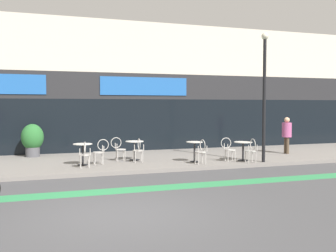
# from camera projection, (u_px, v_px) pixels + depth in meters

# --- Properties ---
(ground_plane) EXTENTS (120.00, 120.00, 0.00)m
(ground_plane) POSITION_uv_depth(u_px,v_px,m) (121.00, 215.00, 7.99)
(ground_plane) COLOR #424244
(sidewalk_slab) EXTENTS (40.00, 5.50, 0.12)m
(sidewalk_slab) POSITION_uv_depth(u_px,v_px,m) (81.00, 163.00, 14.84)
(sidewalk_slab) COLOR slate
(sidewalk_slab) RESTS_ON ground
(storefront_facade) EXTENTS (40.00, 4.06, 6.11)m
(storefront_facade) POSITION_uv_depth(u_px,v_px,m) (70.00, 89.00, 19.14)
(storefront_facade) COLOR beige
(storefront_facade) RESTS_ON ground
(bike_lane_stripe) EXTENTS (36.00, 0.70, 0.01)m
(bike_lane_stripe) POSITION_uv_depth(u_px,v_px,m) (103.00, 192.00, 10.11)
(bike_lane_stripe) COLOR #2D844C
(bike_lane_stripe) RESTS_ON ground
(bistro_table_0) EXTENTS (0.67, 0.67, 0.76)m
(bistro_table_0) POSITION_uv_depth(u_px,v_px,m) (83.00, 150.00, 13.82)
(bistro_table_0) COLOR black
(bistro_table_0) RESTS_ON sidewalk_slab
(bistro_table_1) EXTENTS (0.69, 0.69, 0.74)m
(bistro_table_1) POSITION_uv_depth(u_px,v_px,m) (135.00, 147.00, 15.08)
(bistro_table_1) COLOR black
(bistro_table_1) RESTS_ON sidewalk_slab
(bistro_table_2) EXTENTS (0.61, 0.61, 0.76)m
(bistro_table_2) POSITION_uv_depth(u_px,v_px,m) (195.00, 148.00, 14.62)
(bistro_table_2) COLOR black
(bistro_table_2) RESTS_ON sidewalk_slab
(bistro_table_3) EXTENTS (0.69, 0.69, 0.72)m
(bistro_table_3) POSITION_uv_depth(u_px,v_px,m) (243.00, 147.00, 14.96)
(bistro_table_3) COLOR black
(bistro_table_3) RESTS_ON sidewalk_slab
(cafe_chair_0_near) EXTENTS (0.42, 0.58, 0.90)m
(cafe_chair_0_near) POSITION_uv_depth(u_px,v_px,m) (85.00, 153.00, 13.23)
(cafe_chair_0_near) COLOR #B7B2AD
(cafe_chair_0_near) RESTS_ON sidewalk_slab
(cafe_chair_0_side) EXTENTS (0.58, 0.41, 0.90)m
(cafe_chair_0_side) POSITION_uv_depth(u_px,v_px,m) (100.00, 150.00, 14.02)
(cafe_chair_0_side) COLOR #B7B2AD
(cafe_chair_0_side) RESTS_ON sidewalk_slab
(cafe_chair_1_near) EXTENTS (0.42, 0.59, 0.90)m
(cafe_chair_1_near) POSITION_uv_depth(u_px,v_px,m) (139.00, 149.00, 14.49)
(cafe_chair_1_near) COLOR #B7B2AD
(cafe_chair_1_near) RESTS_ON sidewalk_slab
(cafe_chair_1_side) EXTENTS (0.58, 0.41, 0.90)m
(cafe_chair_1_side) POSITION_uv_depth(u_px,v_px,m) (119.00, 147.00, 14.89)
(cafe_chair_1_side) COLOR #B7B2AD
(cafe_chair_1_side) RESTS_ON sidewalk_slab
(cafe_chair_2_near) EXTENTS (0.42, 0.58, 0.90)m
(cafe_chair_2_near) POSITION_uv_depth(u_px,v_px,m) (201.00, 150.00, 14.03)
(cafe_chair_2_near) COLOR #B7B2AD
(cafe_chair_2_near) RESTS_ON sidewalk_slab
(cafe_chair_3_near) EXTENTS (0.43, 0.59, 0.90)m
(cafe_chair_3_near) POSITION_uv_depth(u_px,v_px,m) (252.00, 149.00, 14.37)
(cafe_chair_3_near) COLOR #B7B2AD
(cafe_chair_3_near) RESTS_ON sidewalk_slab
(cafe_chair_3_side) EXTENTS (0.59, 0.44, 0.90)m
(cafe_chair_3_side) POSITION_uv_depth(u_px,v_px,m) (228.00, 148.00, 14.76)
(cafe_chair_3_side) COLOR #B7B2AD
(cafe_chair_3_side) RESTS_ON sidewalk_slab
(planter_pot) EXTENTS (0.90, 0.90, 1.35)m
(planter_pot) POSITION_uv_depth(u_px,v_px,m) (32.00, 139.00, 16.12)
(planter_pot) COLOR #4C4C51
(planter_pot) RESTS_ON sidewalk_slab
(lamp_post) EXTENTS (0.26, 0.26, 4.78)m
(lamp_post) POSITION_uv_depth(u_px,v_px,m) (264.00, 87.00, 14.48)
(lamp_post) COLOR black
(lamp_post) RESTS_ON sidewalk_slab
(pedestrian_near_end) EXTENTS (0.46, 0.46, 1.59)m
(pedestrian_near_end) POSITION_uv_depth(u_px,v_px,m) (287.00, 132.00, 17.13)
(pedestrian_near_end) COLOR #4C3D2D
(pedestrian_near_end) RESTS_ON sidewalk_slab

